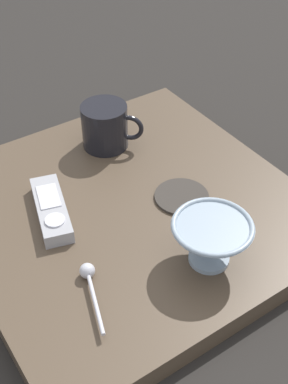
# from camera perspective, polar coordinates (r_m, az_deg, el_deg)

# --- Properties ---
(ground_plane) EXTENTS (6.00, 6.00, 0.00)m
(ground_plane) POSITION_cam_1_polar(r_m,az_deg,el_deg) (0.92, -1.68, -3.06)
(ground_plane) COLOR black
(table) EXTENTS (0.57, 0.57, 0.04)m
(table) POSITION_cam_1_polar(r_m,az_deg,el_deg) (0.90, -1.71, -2.13)
(table) COLOR #4C3D2D
(table) RESTS_ON ground
(cereal_bowl) EXTENTS (0.12, 0.12, 0.08)m
(cereal_bowl) POSITION_cam_1_polar(r_m,az_deg,el_deg) (0.77, 7.45, -5.35)
(cereal_bowl) COLOR #8C9EAD
(cereal_bowl) RESTS_ON table
(coffee_mug) EXTENTS (0.10, 0.10, 0.09)m
(coffee_mug) POSITION_cam_1_polar(r_m,az_deg,el_deg) (1.00, -4.28, 7.30)
(coffee_mug) COLOR black
(coffee_mug) RESTS_ON table
(teaspoon) EXTENTS (0.12, 0.05, 0.02)m
(teaspoon) POSITION_cam_1_polar(r_m,az_deg,el_deg) (0.76, -6.13, -9.44)
(teaspoon) COLOR silver
(teaspoon) RESTS_ON table
(tv_remote_near) EXTENTS (0.16, 0.09, 0.03)m
(tv_remote_near) POSITION_cam_1_polar(r_m,az_deg,el_deg) (0.87, -10.25, -1.90)
(tv_remote_near) COLOR #9E9EA3
(tv_remote_near) RESTS_ON table
(drink_coaster) EXTENTS (0.10, 0.10, 0.01)m
(drink_coaster) POSITION_cam_1_polar(r_m,az_deg,el_deg) (0.90, 4.20, -0.51)
(drink_coaster) COLOR #332D28
(drink_coaster) RESTS_ON table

